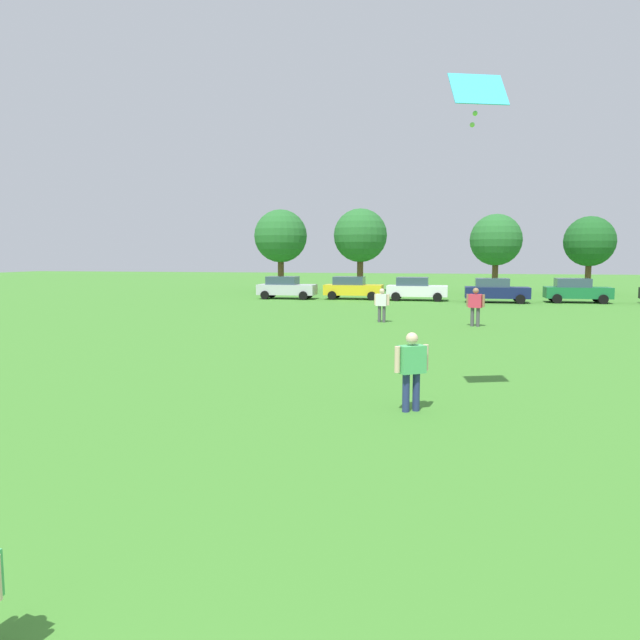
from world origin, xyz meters
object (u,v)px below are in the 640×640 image
at_px(kite, 478,92).
at_px(tree_right, 496,240).
at_px(adult_bystander, 412,365).
at_px(bystander_near_trees, 475,304).
at_px(tree_far_left, 281,236).
at_px(bystander_midfield, 382,302).
at_px(parked_car_silver_0, 286,287).
at_px(tree_left, 360,236).
at_px(parked_car_green_4, 576,290).
at_px(tree_far_right, 590,242).
at_px(parked_car_navy_3, 496,290).
at_px(parked_car_white_2, 416,289).
at_px(parked_car_yellow_1, 353,288).

height_order(kite, tree_right, kite).
height_order(adult_bystander, bystander_near_trees, bystander_near_trees).
height_order(bystander_near_trees, tree_far_left, tree_far_left).
relative_size(adult_bystander, kite, 1.36).
bearing_deg(kite, tree_right, 85.28).
height_order(bystander_midfield, parked_car_silver_0, parked_car_silver_0).
relative_size(bystander_midfield, tree_left, 0.22).
height_order(parked_car_silver_0, tree_left, tree_left).
bearing_deg(parked_car_green_4, tree_left, 150.26).
bearing_deg(tree_right, parked_car_green_4, -60.18).
relative_size(bystander_near_trees, tree_far_right, 0.27).
bearing_deg(tree_right, tree_left, 175.36).
height_order(adult_bystander, tree_far_right, tree_far_right).
distance_m(parked_car_navy_3, parked_car_green_4, 5.52).
relative_size(kite, tree_left, 0.17).
bearing_deg(adult_bystander, bystander_midfield, -115.60).
bearing_deg(parked_car_silver_0, adult_bystander, -70.33).
distance_m(parked_car_navy_3, tree_left, 15.64).
height_order(tree_left, tree_far_right, tree_left).
relative_size(bystander_midfield, parked_car_white_2, 0.38).
height_order(bystander_midfield, kite, kite).
bearing_deg(tree_left, parked_car_silver_0, -113.01).
bearing_deg(bystander_near_trees, adult_bystander, 99.27).
bearing_deg(parked_car_silver_0, bystander_near_trees, -49.46).
relative_size(kite, parked_car_green_4, 0.29).
distance_m(bystander_near_trees, parked_car_green_4, 17.51).
xyz_separation_m(parked_car_silver_0, tree_far_right, (23.35, 10.56, 3.53)).
distance_m(kite, parked_car_yellow_1, 33.03).
bearing_deg(kite, parked_car_white_2, 95.07).
height_order(bystander_midfield, parked_car_yellow_1, parked_car_yellow_1).
relative_size(bystander_midfield, tree_far_left, 0.23).
bearing_deg(tree_left, parked_car_navy_3, -43.51).
bearing_deg(bystander_midfield, parked_car_yellow_1, 119.57).
height_order(adult_bystander, kite, kite).
relative_size(bystander_near_trees, parked_car_green_4, 0.41).
relative_size(adult_bystander, tree_far_left, 0.23).
relative_size(kite, parked_car_silver_0, 0.29).
distance_m(parked_car_yellow_1, parked_car_navy_3, 10.24).
bearing_deg(tree_left, parked_car_green_4, -29.74).
relative_size(parked_car_silver_0, parked_car_green_4, 1.00).
bearing_deg(parked_car_yellow_1, bystander_near_trees, -62.86).
bearing_deg(parked_car_navy_3, kite, -95.06).
bearing_deg(parked_car_yellow_1, parked_car_silver_0, -172.79).
bearing_deg(adult_bystander, parked_car_white_2, -121.00).
distance_m(kite, parked_car_navy_3, 31.14).
xyz_separation_m(parked_car_yellow_1, tree_left, (-0.77, 9.22, 4.12)).
relative_size(parked_car_yellow_1, parked_car_white_2, 1.00).
height_order(adult_bystander, parked_car_green_4, parked_car_green_4).
xyz_separation_m(bystander_near_trees, tree_far_right, (10.20, 25.94, 3.33)).
bearing_deg(tree_left, bystander_midfield, -79.34).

